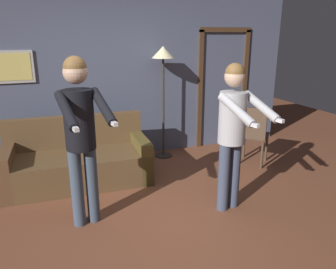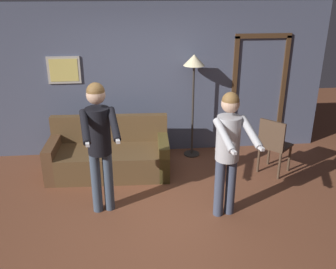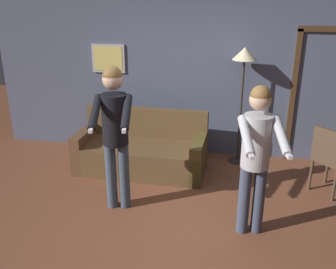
% 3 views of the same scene
% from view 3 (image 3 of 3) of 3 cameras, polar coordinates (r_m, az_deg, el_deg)
% --- Properties ---
extents(ground_plane, '(12.00, 12.00, 0.00)m').
position_cam_3_polar(ground_plane, '(4.49, -0.56, -13.42)').
color(ground_plane, brown).
extents(back_wall_assembly, '(6.40, 0.10, 2.60)m').
position_cam_3_polar(back_wall_assembly, '(6.01, 3.38, 9.05)').
color(back_wall_assembly, '#4F566D').
rests_on(back_wall_assembly, ground_plane).
extents(couch, '(1.93, 0.93, 0.87)m').
position_cam_3_polar(couch, '(5.65, -4.01, -2.64)').
color(couch, brown).
rests_on(couch, ground_plane).
extents(torchiere_lamp, '(0.36, 0.36, 1.79)m').
position_cam_3_polar(torchiere_lamp, '(5.64, 11.48, 10.14)').
color(torchiere_lamp, '#332D28').
rests_on(torchiere_lamp, ground_plane).
extents(person_standing_left, '(0.51, 0.74, 1.78)m').
position_cam_3_polar(person_standing_left, '(4.37, -8.11, 1.34)').
color(person_standing_left, '#3F4D60').
rests_on(person_standing_left, ground_plane).
extents(person_standing_right, '(0.52, 0.71, 1.68)m').
position_cam_3_polar(person_standing_right, '(3.97, 13.33, -2.16)').
color(person_standing_right, '#3F485F').
rests_on(person_standing_right, ground_plane).
extents(dining_chair_distant, '(0.59, 0.59, 0.93)m').
position_cam_3_polar(dining_chair_distant, '(5.30, 23.49, -3.19)').
color(dining_chair_distant, '#4C3828').
rests_on(dining_chair_distant, ground_plane).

